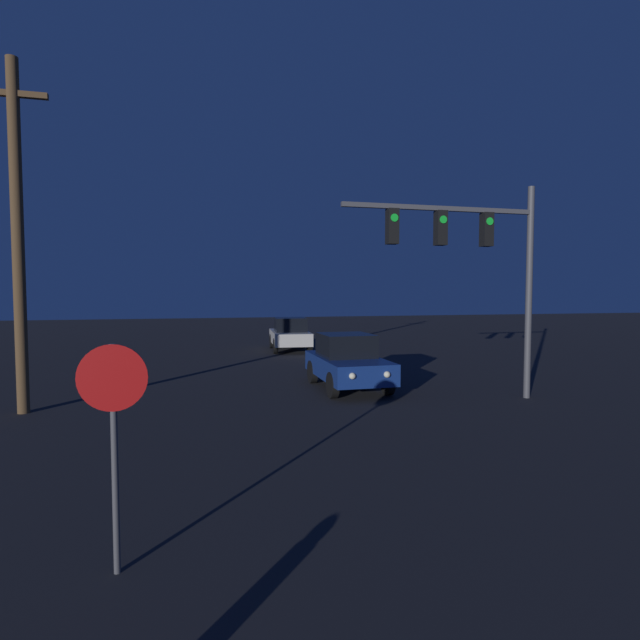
# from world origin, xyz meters

# --- Properties ---
(car_near) EXTENTS (1.87, 4.00, 1.67)m
(car_near) POSITION_xyz_m (1.18, 17.32, 0.83)
(car_near) COLOR navy
(car_near) RESTS_ON ground_plane
(car_far) EXTENTS (2.07, 4.08, 1.67)m
(car_far) POSITION_xyz_m (1.26, 27.45, 0.83)
(car_far) COLOR beige
(car_far) RESTS_ON ground_plane
(traffic_signal_mast) EXTENTS (5.51, 0.30, 5.85)m
(traffic_signal_mast) POSITION_xyz_m (4.02, 14.81, 4.05)
(traffic_signal_mast) COLOR #4C4C51
(traffic_signal_mast) RESTS_ON ground_plane
(stop_sign) EXTENTS (0.70, 0.07, 2.44)m
(stop_sign) POSITION_xyz_m (-4.14, 8.25, 1.70)
(stop_sign) COLOR #4C4C51
(stop_sign) RESTS_ON ground_plane
(utility_pole) EXTENTS (1.51, 0.28, 8.50)m
(utility_pole) POSITION_xyz_m (-7.44, 16.25, 4.40)
(utility_pole) COLOR brown
(utility_pole) RESTS_ON ground_plane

